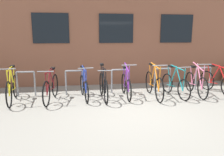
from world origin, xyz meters
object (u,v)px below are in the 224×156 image
Objects in this scene: bicycle_orange at (154,84)px; bicycle_red at (217,82)px; bicycle_blue at (84,86)px; bicycle_yellow at (12,88)px; bicycle_purple at (126,85)px; bicycle_maroon at (51,88)px; bicycle_black at (103,86)px; bicycle_teal at (175,85)px; bicycle_pink at (196,83)px.

bicycle_orange reaches higher than bicycle_red.
bicycle_blue is 4.43m from bicycle_red.
bicycle_orange reaches higher than bicycle_yellow.
bicycle_purple is 0.93× the size of bicycle_yellow.
bicycle_maroon is 1.04× the size of bicycle_red.
bicycle_maroon is (-0.97, -0.11, 0.02)m from bicycle_blue.
bicycle_black is (-0.73, -0.11, 0.02)m from bicycle_purple.
bicycle_purple reaches higher than bicycle_black.
bicycle_blue is at bearing 166.61° from bicycle_black.
bicycle_yellow reaches higher than bicycle_black.
bicycle_yellow is at bearing 177.39° from bicycle_maroon.
bicycle_yellow is at bearing 178.63° from bicycle_teal.
bicycle_purple reaches higher than bicycle_pink.
bicycle_pink is at bearing -0.83° from bicycle_yellow.
bicycle_orange reaches higher than bicycle_blue.
bicycle_blue is 0.60m from bicycle_black.
bicycle_purple is 3.12m from bicycle_red.
bicycle_yellow is (-5.67, 0.08, 0.02)m from bicycle_pink.
bicycle_red is 1.00× the size of bicycle_pink.
bicycle_orange is 1.03× the size of bicycle_black.
bicycle_orange is 1.43m from bicycle_pink.
bicycle_maroon is 1.10m from bicycle_yellow.
bicycle_maroon is 1.56m from bicycle_black.
bicycle_purple is at bearing 8.58° from bicycle_black.
bicycle_pink is at bearing -2.77° from bicycle_purple.
bicycle_black is (1.56, -0.03, 0.01)m from bicycle_maroon.
bicycle_teal is at bearing -0.93° from bicycle_black.
bicycle_orange is at bearing -178.45° from bicycle_pink.
bicycle_maroon is at bearing -2.61° from bicycle_yellow.
bicycle_orange is at bearing -4.69° from bicycle_blue.
bicycle_purple is 1.57m from bicycle_teal.
bicycle_black is at bearing -1.14° from bicycle_maroon.
bicycle_blue is (-2.17, 0.18, -0.03)m from bicycle_orange.
bicycle_black is (-3.85, -0.11, 0.02)m from bicycle_red.
bicycle_red is at bearing -0.05° from bicycle_purple.
bicycle_blue reaches higher than bicycle_teal.
bicycle_orange is 3.14m from bicycle_maroon.
bicycle_black is (-3.02, 0.00, 0.02)m from bicycle_pink.
bicycle_maroon is 1.06× the size of bicycle_purple.
bicycle_orange reaches higher than bicycle_black.
bicycle_purple is 0.74m from bicycle_black.
bicycle_red is at bearing 3.71° from bicycle_orange.
bicycle_purple reaches higher than bicycle_blue.
bicycle_orange is 1.10× the size of bicycle_pink.
bicycle_orange reaches higher than bicycle_maroon.
bicycle_pink is at bearing -0.01° from bicycle_black.
bicycle_teal is 0.91× the size of bicycle_yellow.
bicycle_yellow is at bearing 178.25° from bicycle_black.
bicycle_black reaches higher than bicycle_maroon.
bicycle_orange is 1.04× the size of bicycle_yellow.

